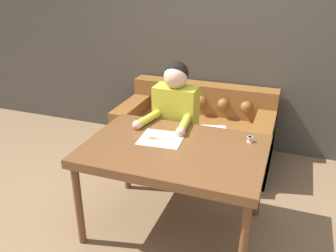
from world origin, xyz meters
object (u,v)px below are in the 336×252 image
at_px(person, 175,126).
at_px(scissors, 155,139).
at_px(dining_table, 174,155).
at_px(couch, 196,133).
at_px(thread_spool, 250,139).

relative_size(person, scissors, 6.51).
xyz_separation_m(dining_table, couch, (-0.18, 1.29, -0.40)).
distance_m(couch, thread_spool, 1.32).
relative_size(couch, person, 1.34).
bearing_deg(scissors, person, 91.77).
xyz_separation_m(couch, scissors, (-0.01, -1.21, 0.48)).
height_order(couch, scissors, couch).
height_order(couch, thread_spool, thread_spool).
xyz_separation_m(person, thread_spool, (0.73, -0.34, 0.14)).
relative_size(dining_table, thread_spool, 30.54).
height_order(dining_table, couch, couch).
relative_size(couch, scissors, 8.70).
xyz_separation_m(scissors, thread_spool, (0.71, 0.21, 0.02)).
relative_size(dining_table, person, 1.09).
bearing_deg(person, scissors, -88.23).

